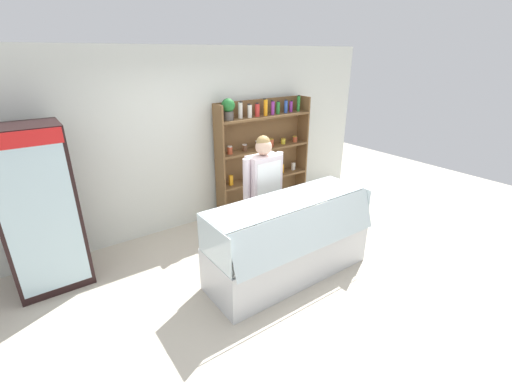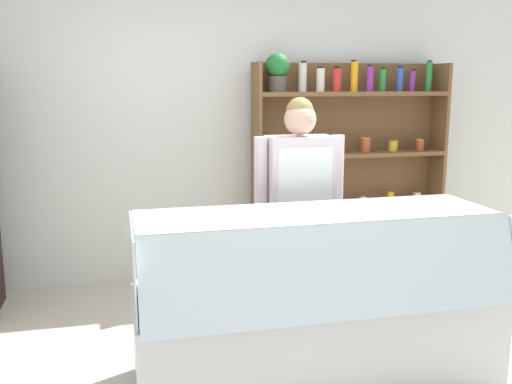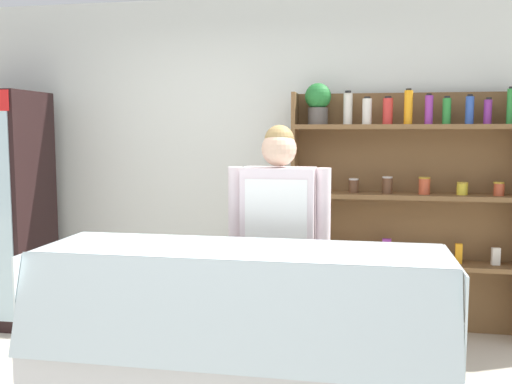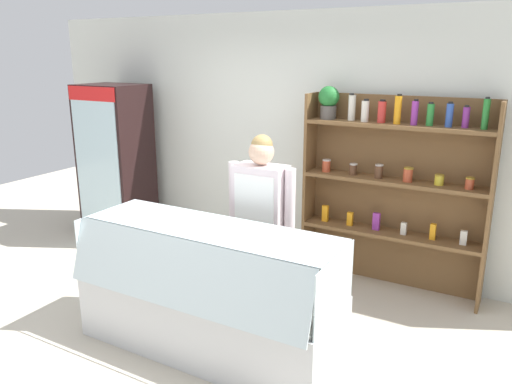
# 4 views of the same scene
# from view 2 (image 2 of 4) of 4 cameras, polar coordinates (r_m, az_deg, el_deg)

# --- Properties ---
(ground_plane) EXTENTS (12.00, 12.00, 0.00)m
(ground_plane) POSITION_cam_2_polar(r_m,az_deg,el_deg) (3.52, 3.10, -18.50)
(ground_plane) COLOR beige
(back_wall) EXTENTS (6.80, 0.10, 2.70)m
(back_wall) POSITION_cam_2_polar(r_m,az_deg,el_deg) (5.08, -3.45, 6.63)
(back_wall) COLOR silver
(back_wall) RESTS_ON ground
(shelving_unit) EXTENTS (1.75, 0.29, 1.97)m
(shelving_unit) POSITION_cam_2_polar(r_m,az_deg,el_deg) (5.18, 8.78, 3.73)
(shelving_unit) COLOR brown
(shelving_unit) RESTS_ON ground
(deli_display_case) EXTENTS (2.07, 0.79, 1.01)m
(deli_display_case) POSITION_cam_2_polar(r_m,az_deg,el_deg) (3.43, 5.95, -13.49)
(deli_display_case) COLOR silver
(deli_display_case) RESTS_ON ground
(shop_clerk) EXTENTS (0.63, 0.25, 1.63)m
(shop_clerk) POSITION_cam_2_polar(r_m,az_deg,el_deg) (3.87, 4.35, -0.48)
(shop_clerk) COLOR #4C4233
(shop_clerk) RESTS_ON ground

